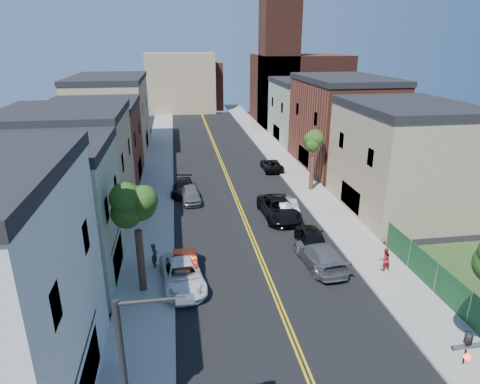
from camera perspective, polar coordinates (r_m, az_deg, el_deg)
name	(u,v)px	position (r m, az deg, el deg)	size (l,w,h in m)	color
sidewalk_left	(157,168)	(50.69, -11.27, 3.18)	(3.20, 100.00, 0.15)	gray
sidewalk_right	(286,163)	(52.34, 6.29, 3.99)	(3.20, 100.00, 0.15)	gray
curb_left	(172,168)	(50.63, -9.30, 3.29)	(0.30, 100.00, 0.15)	gray
curb_right	(272,163)	(51.93, 4.42, 3.92)	(0.30, 100.00, 0.15)	gray
bldg_left_palegrn	(37,221)	(27.94, -26.07, -3.57)	(9.00, 8.00, 8.50)	gray
bldg_left_tan_near	(70,173)	(36.03, -22.25, 2.47)	(9.00, 10.00, 9.00)	#998466
bldg_left_brick	(94,146)	(46.55, -19.31, 5.94)	(9.00, 12.00, 8.00)	brown
bldg_left_tan_far	(112,116)	(59.96, -17.18, 9.87)	(9.00, 16.00, 9.50)	#998466
bldg_right_tan	(402,161)	(39.17, 21.30, 3.93)	(9.00, 12.00, 9.00)	#998466
bldg_right_brick	(342,125)	(51.30, 13.76, 8.87)	(9.00, 14.00, 10.00)	brown
bldg_right_palegrn	(306,112)	(64.38, 9.02, 10.71)	(9.00, 12.00, 8.50)	gray
church	(294,82)	(78.99, 7.46, 14.68)	(16.20, 14.20, 22.60)	#4C2319
backdrop_left	(181,83)	(90.94, -8.14, 14.55)	(14.00, 8.00, 12.00)	#998466
backdrop_center	(199,86)	(95.16, -5.67, 14.28)	(10.00, 8.00, 10.00)	brown
fence_right	(452,292)	(26.95, 27.00, -12.15)	(0.04, 15.00, 1.90)	#143F1E
tree_left_mid	(135,190)	(24.01, -14.22, 0.23)	(5.20, 5.20, 9.29)	#38241C
tree_right_far	(314,135)	(41.70, 10.13, 7.70)	(4.40, 4.40, 8.03)	#38241C
red_sedan	(186,267)	(27.52, -7.43, -10.17)	(1.48, 4.25, 1.40)	red
white_pickup	(182,275)	(26.65, -7.90, -11.17)	(2.49, 5.39, 1.50)	white
grey_car_left	(191,194)	(39.78, -6.76, -0.27)	(1.75, 4.35, 1.48)	#54565C
black_car_left	(182,187)	(41.97, -7.92, 0.66)	(1.86, 4.58, 1.33)	black
grey_car_right	(320,255)	(29.05, 10.89, -8.44)	(2.22, 5.46, 1.59)	#595C61
black_car_right	(311,238)	(31.18, 9.72, -6.19)	(1.97, 4.90, 1.67)	black
silver_car_right	(285,205)	(37.05, 6.23, -1.78)	(1.60, 4.60, 1.52)	#B2B4BB
dark_car_right_far	(272,165)	(49.29, 4.35, 3.72)	(2.13, 4.63, 1.29)	black
black_suv_lane	(279,208)	(36.05, 5.35, -2.26)	(2.77, 6.00, 1.67)	black
pedestrian_left	(155,255)	(28.65, -11.62, -8.47)	(0.61, 0.40, 1.68)	#282930
pedestrian_right	(385,259)	(29.31, 19.21, -8.68)	(0.76, 0.60, 1.57)	#B01B21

